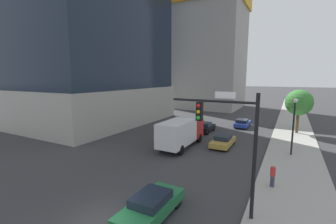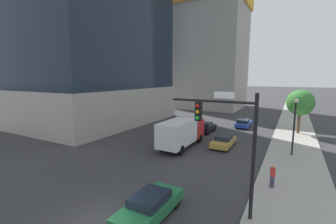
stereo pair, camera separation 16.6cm
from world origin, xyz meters
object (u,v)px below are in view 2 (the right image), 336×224
object	(u,v)px
car_gold	(224,141)
box_truck	(181,132)
street_tree	(300,103)
pedestrian_red_shirt	(272,176)
street_lamp	(295,118)
car_green	(150,206)
construction_building	(212,47)
car_blue	(244,123)
traffic_light_pole	(228,132)
car_black	(206,127)

from	to	relation	value
car_gold	box_truck	bearing A→B (deg)	-147.50
street_tree	pedestrian_red_shirt	size ratio (longest dim) A/B	3.66
street_lamp	car_gold	distance (m)	7.42
street_tree	car_green	distance (m)	26.71
construction_building	box_truck	xyz separation A→B (m)	(8.19, -34.72, -13.30)
construction_building	pedestrian_red_shirt	size ratio (longest dim) A/B	21.57
street_tree	car_blue	xyz separation A→B (m)	(-7.33, 0.85, -3.64)
traffic_light_pole	box_truck	size ratio (longest dim) A/B	0.90
car_gold	street_tree	bearing A→B (deg)	55.22
construction_building	pedestrian_red_shirt	xyz separation A→B (m)	(17.79, -40.21, -14.10)
car_blue	street_tree	bearing A→B (deg)	-6.64
street_lamp	box_truck	xyz separation A→B (m)	(-10.72, -2.60, -2.03)
box_truck	traffic_light_pole	bearing A→B (deg)	-52.84
street_lamp	pedestrian_red_shirt	world-z (taller)	street_lamp
pedestrian_red_shirt	car_black	bearing A→B (deg)	125.15
car_gold	car_green	bearing A→B (deg)	-90.00
street_lamp	pedestrian_red_shirt	bearing A→B (deg)	-97.91
box_truck	street_lamp	bearing A→B (deg)	13.63
street_tree	car_black	size ratio (longest dim) A/B	1.45
car_black	pedestrian_red_shirt	distance (m)	16.68
box_truck	car_gold	bearing A→B (deg)	32.50
construction_building	box_truck	bearing A→B (deg)	-76.73
traffic_light_pole	car_green	world-z (taller)	traffic_light_pole
car_blue	car_black	distance (m)	7.07
construction_building	street_lamp	xyz separation A→B (m)	(18.91, -32.12, -11.27)
construction_building	box_truck	world-z (taller)	construction_building
traffic_light_pole	pedestrian_red_shirt	bearing A→B (deg)	65.34
car_black	street_lamp	bearing A→B (deg)	-27.33
construction_building	street_tree	distance (m)	31.05
street_lamp	pedestrian_red_shirt	size ratio (longest dim) A/B	3.44
construction_building	car_green	bearing A→B (deg)	-75.46
car_blue	pedestrian_red_shirt	world-z (taller)	pedestrian_red_shirt
car_black	box_truck	size ratio (longest dim) A/B	0.55
car_blue	car_green	size ratio (longest dim) A/B	0.94
traffic_light_pole	car_blue	world-z (taller)	traffic_light_pole
street_tree	traffic_light_pole	bearing A→B (deg)	-99.34
street_lamp	pedestrian_red_shirt	distance (m)	8.65
pedestrian_red_shirt	traffic_light_pole	bearing A→B (deg)	-114.66
street_tree	pedestrian_red_shirt	world-z (taller)	street_tree
street_tree	box_truck	xyz separation A→B (m)	(-11.35, -13.11, -2.52)
car_blue	box_truck	size ratio (longest dim) A/B	0.58
car_black	car_green	xyz separation A→B (m)	(4.01, -20.46, 0.03)
street_tree	car_green	xyz separation A→B (m)	(-7.33, -25.43, -3.58)
street_tree	car_green	world-z (taller)	street_tree
car_blue	car_gold	bearing A→B (deg)	-90.00
pedestrian_red_shirt	street_tree	bearing A→B (deg)	84.64
traffic_light_pole	car_black	xyz separation A→B (m)	(-7.55, 18.10, -4.07)
pedestrian_red_shirt	car_blue	bearing A→B (deg)	106.02
construction_building	pedestrian_red_shirt	bearing A→B (deg)	-66.14
construction_building	car_blue	xyz separation A→B (m)	(12.20, -20.75, -14.42)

